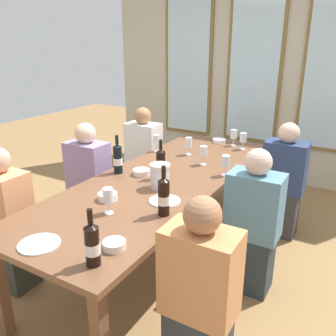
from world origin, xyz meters
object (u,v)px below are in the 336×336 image
at_px(wine_glass_2, 203,152).
at_px(seated_person_3, 199,300).
at_px(wine_glass_1, 226,162).
at_px(tasting_bowl_2, 141,172).
at_px(seated_person_2, 7,223).
at_px(wine_bottle_1, 164,196).
at_px(seated_person_4, 144,158).
at_px(wine_glass_4, 108,196).
at_px(seated_person_1, 253,226).
at_px(dining_table, 162,184).
at_px(wine_glass_5, 234,135).
at_px(wine_bottle_0, 92,244).
at_px(tasting_bowl_0, 114,245).
at_px(wine_glass_3, 243,138).
at_px(seated_person_0, 89,184).
at_px(tasting_bowl_3, 108,196).
at_px(wine_glass_0, 157,140).
at_px(white_plate_0, 165,201).
at_px(seated_person_5, 283,183).
at_px(tasting_bowl_1, 219,141).
at_px(white_plate_1, 39,244).
at_px(wine_bottle_2, 118,159).
at_px(wine_bottle_3, 161,164).
at_px(metal_pitcher, 160,176).
at_px(wine_glass_6, 188,143).

height_order(wine_glass_2, seated_person_3, seated_person_3).
height_order(wine_glass_1, seated_person_3, seated_person_3).
relative_size(tasting_bowl_2, seated_person_2, 0.13).
distance_m(wine_bottle_1, seated_person_4, 1.89).
relative_size(wine_glass_4, seated_person_1, 0.16).
height_order(dining_table, wine_glass_5, wine_glass_5).
height_order(wine_bottle_0, tasting_bowl_0, wine_bottle_0).
bearing_deg(wine_glass_4, seated_person_2, -167.71).
xyz_separation_m(wine_glass_1, wine_glass_3, (-0.12, 0.81, -0.00)).
height_order(wine_bottle_0, wine_glass_2, wine_bottle_0).
relative_size(wine_bottle_1, wine_glass_2, 1.91).
xyz_separation_m(seated_person_0, seated_person_2, (0.00, -0.89, 0.00)).
distance_m(wine_bottle_0, tasting_bowl_0, 0.19).
relative_size(tasting_bowl_3, seated_person_0, 0.12).
bearing_deg(wine_glass_0, white_plate_0, -55.57).
distance_m(tasting_bowl_0, tasting_bowl_2, 1.12).
bearing_deg(wine_glass_1, tasting_bowl_0, -94.53).
relative_size(wine_glass_0, seated_person_5, 0.16).
height_order(wine_bottle_1, wine_glass_4, wine_bottle_1).
bearing_deg(wine_glass_4, dining_table, 92.72).
height_order(wine_glass_3, wine_glass_4, same).
bearing_deg(wine_glass_1, tasting_bowl_1, 114.91).
relative_size(tasting_bowl_1, wine_glass_5, 0.82).
bearing_deg(white_plate_0, wine_glass_4, -123.75).
distance_m(white_plate_1, wine_bottle_2, 1.18).
height_order(tasting_bowl_3, seated_person_4, seated_person_4).
height_order(wine_bottle_1, seated_person_1, seated_person_1).
height_order(wine_bottle_3, tasting_bowl_3, wine_bottle_3).
bearing_deg(wine_bottle_1, seated_person_5, 73.58).
relative_size(wine_bottle_0, wine_glass_1, 1.75).
distance_m(tasting_bowl_0, wine_glass_3, 2.15).
distance_m(wine_glass_1, wine_glass_3, 0.82).
bearing_deg(seated_person_5, tasting_bowl_1, 158.18).
distance_m(wine_bottle_3, seated_person_2, 1.24).
bearing_deg(tasting_bowl_0, tasting_bowl_2, 116.66).
bearing_deg(dining_table, wine_glass_1, 33.95).
bearing_deg(wine_bottle_3, wine_bottle_0, -74.82).
relative_size(wine_bottle_3, seated_person_3, 0.29).
distance_m(white_plate_1, tasting_bowl_3, 0.65).
height_order(tasting_bowl_2, tasting_bowl_3, tasting_bowl_3).
xyz_separation_m(metal_pitcher, wine_bottle_0, (0.23, -1.01, 0.02)).
bearing_deg(seated_person_0, wine_bottle_2, -10.47).
height_order(metal_pitcher, tasting_bowl_1, metal_pitcher).
bearing_deg(dining_table, tasting_bowl_2, -166.28).
xyz_separation_m(white_plate_0, tasting_bowl_0, (0.07, -0.65, 0.02)).
xyz_separation_m(seated_person_2, seated_person_5, (1.58, 1.82, 0.00)).
bearing_deg(wine_glass_1, tasting_bowl_2, -151.29).
relative_size(tasting_bowl_3, seated_person_3, 0.12).
height_order(dining_table, wine_glass_6, wine_glass_6).
xyz_separation_m(seated_person_2, seated_person_3, (1.58, -0.04, 0.00)).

